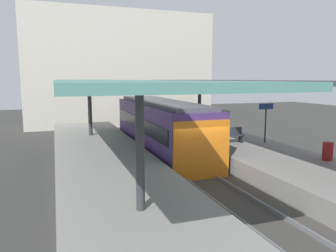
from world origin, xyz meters
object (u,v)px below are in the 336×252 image
at_px(platform_bench, 232,135).
at_px(platform_sign, 266,114).
at_px(passenger_near_bench, 205,120).
at_px(litter_bin, 328,151).
at_px(commuter_train, 161,127).

relative_size(platform_bench, platform_sign, 0.63).
height_order(platform_sign, passenger_near_bench, platform_sign).
bearing_deg(platform_bench, platform_sign, -17.04).
bearing_deg(platform_sign, litter_bin, -87.56).
bearing_deg(platform_sign, commuter_train, 149.79).
height_order(litter_bin, passenger_near_bench, passenger_near_bench).
height_order(platform_bench, litter_bin, platform_bench).
bearing_deg(passenger_near_bench, platform_bench, -89.82).
relative_size(platform_bench, litter_bin, 1.75).
bearing_deg(commuter_train, litter_bin, -53.63).
relative_size(commuter_train, platform_sign, 5.18).
relative_size(commuter_train, platform_bench, 8.17).
distance_m(commuter_train, litter_bin, 9.03).
bearing_deg(passenger_near_bench, litter_bin, -76.23).
bearing_deg(passenger_near_bench, commuter_train, -164.98).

